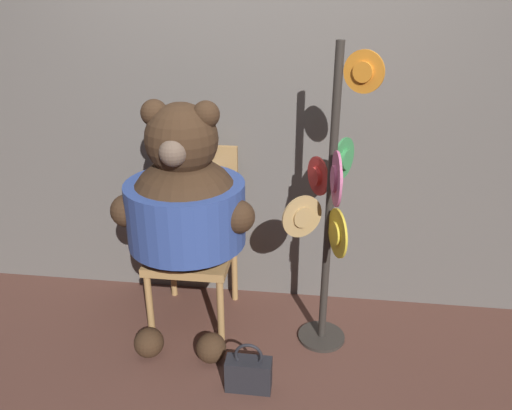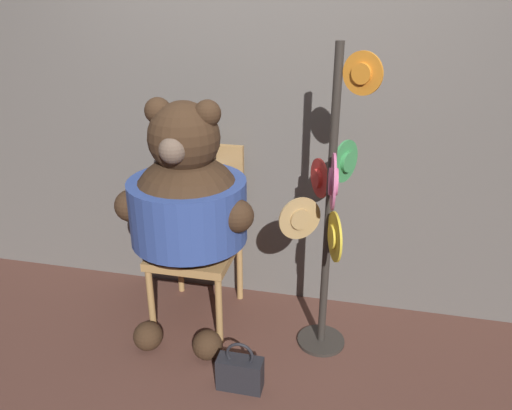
% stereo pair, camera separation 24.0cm
% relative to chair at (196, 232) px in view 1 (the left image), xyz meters
% --- Properties ---
extents(ground_plane, '(14.00, 14.00, 0.00)m').
position_rel_chair_xyz_m(ground_plane, '(0.39, -0.26, -0.57)').
color(ground_plane, brown).
extents(wall_back, '(8.00, 0.10, 2.72)m').
position_rel_chair_xyz_m(wall_back, '(0.39, 0.30, 0.79)').
color(wall_back, '#66605B').
rests_on(wall_back, ground_plane).
extents(chair, '(0.48, 0.54, 1.07)m').
position_rel_chair_xyz_m(chair, '(0.00, 0.00, 0.00)').
color(chair, '#B2844C').
rests_on(chair, ground_plane).
extents(teddy_bear, '(0.81, 0.72, 1.42)m').
position_rel_chair_xyz_m(teddy_bear, '(-0.00, -0.19, 0.26)').
color(teddy_bear, '#3D2819').
rests_on(teddy_bear, ground_plane).
extents(hat_display_rack, '(0.45, 0.50, 1.72)m').
position_rel_chair_xyz_m(hat_display_rack, '(0.80, -0.22, 0.29)').
color(hat_display_rack, '#332D28').
rests_on(hat_display_rack, ground_plane).
extents(handbag_on_ground, '(0.24, 0.10, 0.29)m').
position_rel_chair_xyz_m(handbag_on_ground, '(0.42, -0.66, -0.47)').
color(handbag_on_ground, '#232328').
rests_on(handbag_on_ground, ground_plane).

